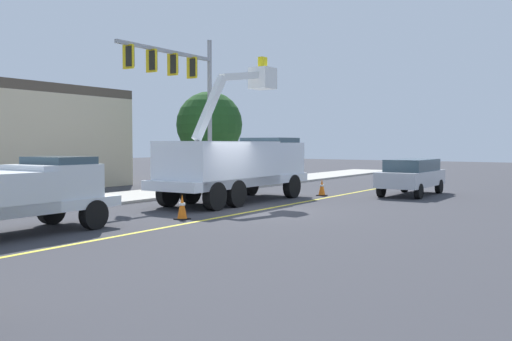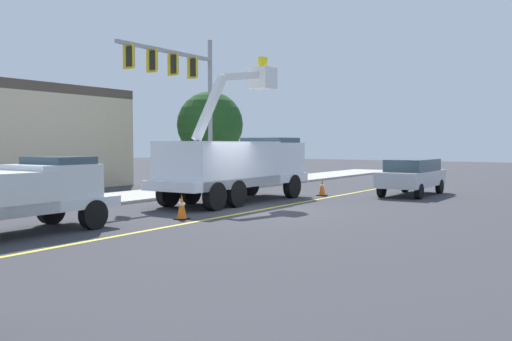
# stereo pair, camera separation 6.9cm
# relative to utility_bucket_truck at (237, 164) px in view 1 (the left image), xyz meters

# --- Properties ---
(ground) EXTENTS (120.00, 120.00, 0.00)m
(ground) POSITION_rel_utility_bucket_truck_xyz_m (-2.01, -2.47, -1.59)
(ground) COLOR #38383D
(sidewalk_far_side) EXTENTS (60.10, 6.24, 0.12)m
(sidewalk_far_side) POSITION_rel_utility_bucket_truck_xyz_m (-2.34, 4.86, -1.53)
(sidewalk_far_side) COLOR #B2ADA3
(sidewalk_far_side) RESTS_ON ground
(lane_centre_stripe) EXTENTS (49.96, 2.37, 0.01)m
(lane_centre_stripe) POSITION_rel_utility_bucket_truck_xyz_m (-2.01, -2.47, -1.59)
(lane_centre_stripe) COLOR yellow
(lane_centre_stripe) RESTS_ON ground
(utility_bucket_truck) EXTENTS (8.30, 2.88, 6.10)m
(utility_bucket_truck) POSITION_rel_utility_bucket_truck_xyz_m (0.00, 0.00, 0.00)
(utility_bucket_truck) COLOR white
(utility_bucket_truck) RESTS_ON ground
(service_pickup_truck) EXTENTS (5.69, 2.39, 2.06)m
(service_pickup_truck) POSITION_rel_utility_bucket_truck_xyz_m (-10.26, -0.44, -0.47)
(service_pickup_truck) COLOR silver
(service_pickup_truck) RESTS_ON ground
(passing_minivan) EXTENTS (4.88, 2.12, 1.69)m
(passing_minivan) POSITION_rel_utility_bucket_truck_xyz_m (7.19, -4.84, -0.62)
(passing_minivan) COLOR silver
(passing_minivan) RESTS_ON ground
(traffic_cone_mid_front) EXTENTS (0.40, 0.40, 0.80)m
(traffic_cone_mid_front) POSITION_rel_utility_bucket_truck_xyz_m (-5.35, -1.91, -1.19)
(traffic_cone_mid_front) COLOR black
(traffic_cone_mid_front) RESTS_ON ground
(traffic_cone_mid_rear) EXTENTS (0.40, 0.40, 0.78)m
(traffic_cone_mid_rear) POSITION_rel_utility_bucket_truck_xyz_m (4.42, -1.57, -1.21)
(traffic_cone_mid_rear) COLOR black
(traffic_cone_mid_rear) RESTS_ON ground
(traffic_signal_mast) EXTENTS (6.30, 0.75, 7.58)m
(traffic_signal_mast) POSITION_rel_utility_bucket_truck_xyz_m (0.94, 3.98, 3.73)
(traffic_signal_mast) COLOR gray
(traffic_signal_mast) RESTS_ON ground
(street_tree_right) EXTENTS (3.87, 3.87, 5.47)m
(street_tree_right) POSITION_rel_utility_bucket_truck_xyz_m (6.63, 7.14, 1.93)
(street_tree_right) COLOR brown
(street_tree_right) RESTS_ON ground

